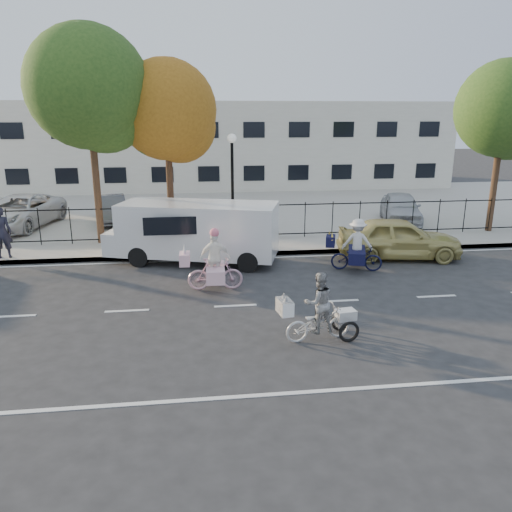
{
  "coord_description": "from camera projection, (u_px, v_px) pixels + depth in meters",
  "views": [
    {
      "loc": [
        -1.08,
        -13.13,
        5.25
      ],
      "look_at": [
        0.74,
        1.2,
        1.1
      ],
      "focal_mm": 35.0,
      "sensor_mm": 36.0,
      "label": 1
    }
  ],
  "objects": [
    {
      "name": "white_van",
      "position": [
        196.0,
        230.0,
        17.93
      ],
      "size": [
        6.53,
        3.55,
        2.17
      ],
      "rotation": [
        0.0,
        0.0,
        -0.29
      ],
      "color": "white",
      "rests_on": "ground"
    },
    {
      "name": "curb",
      "position": [
        224.0,
        255.0,
        18.89
      ],
      "size": [
        60.0,
        0.1,
        0.15
      ],
      "primitive_type": "cube",
      "color": "#A8A399",
      "rests_on": "ground"
    },
    {
      "name": "lot_car_b",
      "position": [
        19.0,
        212.0,
        22.89
      ],
      "size": [
        3.43,
        5.68,
        1.48
      ],
      "primitive_type": "imported",
      "rotation": [
        0.0,
        0.0,
        -0.19
      ],
      "color": "silver",
      "rests_on": "parking_lot"
    },
    {
      "name": "tree_mid",
      "position": [
        170.0,
        115.0,
        20.15
      ],
      "size": [
        4.03,
        4.03,
        7.39
      ],
      "color": "#442D1D",
      "rests_on": "ground"
    },
    {
      "name": "gold_sedan",
      "position": [
        399.0,
        238.0,
        18.57
      ],
      "size": [
        4.74,
        2.51,
        1.53
      ],
      "primitive_type": "imported",
      "rotation": [
        0.0,
        0.0,
        1.41
      ],
      "color": "tan",
      "rests_on": "ground"
    },
    {
      "name": "lot_car_c",
      "position": [
        111.0,
        209.0,
        24.1
      ],
      "size": [
        2.06,
        4.03,
        1.27
      ],
      "primitive_type": "imported",
      "rotation": [
        0.0,
        0.0,
        0.2
      ],
      "color": "#4E5156",
      "rests_on": "parking_lot"
    },
    {
      "name": "zebra_trike",
      "position": [
        319.0,
        314.0,
        11.82
      ],
      "size": [
        1.98,
        0.92,
        1.69
      ],
      "rotation": [
        0.0,
        0.0,
        1.72
      ],
      "color": "silver",
      "rests_on": "ground"
    },
    {
      "name": "tree_west",
      "position": [
        93.0,
        94.0,
        18.89
      ],
      "size": [
        4.63,
        4.63,
        8.5
      ],
      "color": "#442D1D",
      "rests_on": "ground"
    },
    {
      "name": "building",
      "position": [
        206.0,
        144.0,
        37.1
      ],
      "size": [
        34.0,
        10.0,
        6.0
      ],
      "primitive_type": "cube",
      "color": "silver",
      "rests_on": "ground"
    },
    {
      "name": "parking_lot",
      "position": [
        213.0,
        207.0,
        28.38
      ],
      "size": [
        60.0,
        15.6,
        0.15
      ],
      "primitive_type": "cube",
      "color": "#A8A399",
      "rests_on": "ground"
    },
    {
      "name": "unicorn_bike",
      "position": [
        214.0,
        267.0,
        15.2
      ],
      "size": [
        1.92,
        1.33,
        1.95
      ],
      "rotation": [
        0.0,
        0.0,
        1.55
      ],
      "color": "#D4A1B4",
      "rests_on": "ground"
    },
    {
      "name": "pedestrian",
      "position": [
        1.0,
        232.0,
        17.99
      ],
      "size": [
        0.75,
        0.55,
        1.91
      ],
      "primitive_type": "imported",
      "rotation": [
        0.0,
        0.0,
        3.28
      ],
      "color": "black",
      "rests_on": "sidewalk"
    },
    {
      "name": "lot_car_d",
      "position": [
        400.0,
        208.0,
        24.01
      ],
      "size": [
        2.73,
        4.49,
        1.43
      ],
      "primitive_type": "imported",
      "rotation": [
        0.0,
        0.0,
        -0.27
      ],
      "color": "#B5B8BE",
      "rests_on": "parking_lot"
    },
    {
      "name": "tree_east",
      "position": [
        506.0,
        114.0,
        21.15
      ],
      "size": [
        4.07,
        4.07,
        7.47
      ],
      "color": "#442D1D",
      "rests_on": "ground"
    },
    {
      "name": "sidewalk",
      "position": [
        222.0,
        248.0,
        19.89
      ],
      "size": [
        60.0,
        2.2,
        0.15
      ],
      "primitive_type": "cube",
      "color": "#A8A399",
      "rests_on": "ground"
    },
    {
      "name": "bull_bike",
      "position": [
        356.0,
        250.0,
        17.11
      ],
      "size": [
        2.01,
        1.42,
        1.81
      ],
      "rotation": [
        0.0,
        0.0,
        1.26
      ],
      "color": "black",
      "rests_on": "ground"
    },
    {
      "name": "lamppost",
      "position": [
        232.0,
        169.0,
        19.78
      ],
      "size": [
        0.36,
        0.36,
        4.33
      ],
      "color": "black",
      "rests_on": "sidewalk"
    },
    {
      "name": "street_sign",
      "position": [
        174.0,
        212.0,
        19.96
      ],
      "size": [
        0.85,
        0.06,
        1.8
      ],
      "color": "black",
      "rests_on": "sidewalk"
    },
    {
      "name": "ground",
      "position": [
        235.0,
        306.0,
        14.09
      ],
      "size": [
        120.0,
        120.0,
        0.0
      ],
      "primitive_type": "plane",
      "color": "#333334"
    },
    {
      "name": "road_markings",
      "position": [
        235.0,
        306.0,
        14.09
      ],
      "size": [
        60.0,
        9.52,
        0.01
      ],
      "primitive_type": null,
      "color": "silver",
      "rests_on": "ground"
    },
    {
      "name": "iron_fence",
      "position": [
        220.0,
        222.0,
        20.71
      ],
      "size": [
        58.0,
        0.06,
        1.5
      ],
      "primitive_type": null,
      "color": "black",
      "rests_on": "sidewalk"
    }
  ]
}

